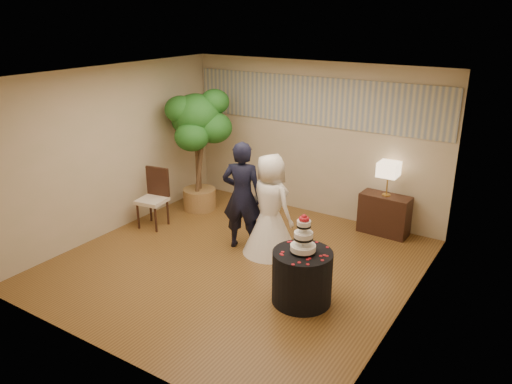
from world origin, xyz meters
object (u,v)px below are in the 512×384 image
Objects in this scene: groom at (242,196)px; side_chair at (152,199)px; cake_table at (302,277)px; ficus_tree at (198,150)px; bride at (270,205)px; table_lamp at (388,179)px; console at (384,214)px; wedding_cake at (304,234)px.

side_chair is (-1.78, -0.18, -0.36)m from groom.
cake_table is at bearing -20.73° from side_chair.
ficus_tree reaches higher than side_chair.
bride is at bearing 137.29° from cake_table.
cake_table is at bearing -94.14° from table_lamp.
groom is at bearing -29.65° from ficus_tree.
side_chair reaches higher than cake_table.
table_lamp is at bearing 20.20° from side_chair.
bride reaches higher than side_chair.
cake_table is 0.94× the size of console.
table_lamp is at bearing 13.44° from ficus_tree.
ficus_tree is 2.24× the size of side_chair.
bride is 3.07× the size of wedding_cake.
table_lamp is at bearing 85.86° from wedding_cake.
cake_table is at bearing 0.00° from wedding_cake.
table_lamp reaches higher than console.
table_lamp is 0.56× the size of side_chair.
table_lamp is (0.00, 0.00, 0.64)m from console.
ficus_tree is (-3.17, 1.85, 0.81)m from cake_table.
bride is 2.06× the size of cake_table.
cake_table is 0.75× the size of side_chair.
ficus_tree is (-3.37, -0.80, 0.18)m from table_lamp.
table_lamp is (0.19, 2.65, 0.63)m from cake_table.
console is (1.75, 1.73, -0.53)m from groom.
ficus_tree is at bearing -164.05° from console.
bride is 2.09m from table_lamp.
bride is at bearing 170.59° from groom.
groom is 0.48m from bride.
wedding_cake reaches higher than side_chair.
side_chair is (-3.53, -1.91, 0.17)m from console.
wedding_cake is at bearing -94.14° from table_lamp.
bride is at bearing -125.31° from console.
ficus_tree reaches higher than wedding_cake.
bride reaches higher than wedding_cake.
groom is at bearing 23.26° from bride.
side_chair reaches higher than console.
ficus_tree is (-3.17, 1.85, 0.19)m from wedding_cake.
ficus_tree is (-1.62, 0.92, 0.29)m from groom.
bride is 1.54× the size of side_chair.
table_lamp is at bearing -114.27° from bride.
table_lamp is 3.47m from ficus_tree.
table_lamp is 0.25× the size of ficus_tree.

